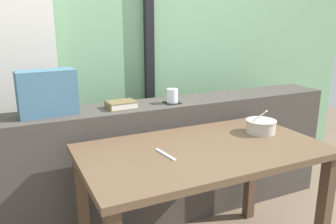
# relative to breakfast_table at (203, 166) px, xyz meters

# --- Properties ---
(outdoor_backdrop) EXTENTS (4.80, 0.08, 2.80)m
(outdoor_backdrop) POSITION_rel_breakfast_table_xyz_m (-0.07, 1.17, 0.77)
(outdoor_backdrop) COLOR #7AAD7F
(outdoor_backdrop) RESTS_ON ground
(curtain_left_panel) EXTENTS (0.56, 0.06, 2.50)m
(curtain_left_panel) POSITION_rel_breakfast_table_xyz_m (-0.83, 1.07, 0.62)
(curtain_left_panel) COLOR silver
(curtain_left_panel) RESTS_ON ground
(window_divider_post) EXTENTS (0.07, 0.05, 2.60)m
(window_divider_post) POSITION_rel_breakfast_table_xyz_m (0.16, 1.10, 0.67)
(window_divider_post) COLOR black
(window_divider_post) RESTS_ON ground
(dark_console_ledge) EXTENTS (2.80, 0.32, 0.85)m
(dark_console_ledge) POSITION_rel_breakfast_table_xyz_m (-0.07, 0.58, -0.20)
(dark_console_ledge) COLOR #423D38
(dark_console_ledge) RESTS_ON ground
(breakfast_table) EXTENTS (1.27, 0.71, 0.73)m
(breakfast_table) POSITION_rel_breakfast_table_xyz_m (0.00, 0.00, 0.00)
(breakfast_table) COLOR brown
(breakfast_table) RESTS_ON ground
(coaster_square) EXTENTS (0.10, 0.10, 0.00)m
(coaster_square) POSITION_rel_breakfast_table_xyz_m (0.08, 0.54, 0.22)
(coaster_square) COLOR black
(coaster_square) RESTS_ON dark_console_ledge
(juice_glass) EXTENTS (0.07, 0.07, 0.09)m
(juice_glass) POSITION_rel_breakfast_table_xyz_m (0.08, 0.54, 0.27)
(juice_glass) COLOR white
(juice_glass) RESTS_ON coaster_square
(closed_book) EXTENTS (0.18, 0.14, 0.04)m
(closed_book) POSITION_rel_breakfast_table_xyz_m (-0.26, 0.56, 0.24)
(closed_book) COLOR brown
(closed_book) RESTS_ON dark_console_ledge
(throw_pillow) EXTENTS (0.33, 0.16, 0.26)m
(throw_pillow) POSITION_rel_breakfast_table_xyz_m (-0.69, 0.58, 0.35)
(throw_pillow) COLOR #426B84
(throw_pillow) RESTS_ON dark_console_ledge
(soup_bowl) EXTENTS (0.18, 0.18, 0.14)m
(soup_bowl) POSITION_rel_breakfast_table_xyz_m (0.43, 0.06, 0.14)
(soup_bowl) COLOR #BCB7A8
(soup_bowl) RESTS_ON breakfast_table
(fork_utensil) EXTENTS (0.04, 0.17, 0.01)m
(fork_utensil) POSITION_rel_breakfast_table_xyz_m (-0.22, -0.01, 0.11)
(fork_utensil) COLOR silver
(fork_utensil) RESTS_ON breakfast_table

